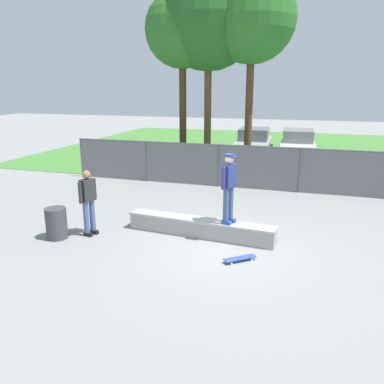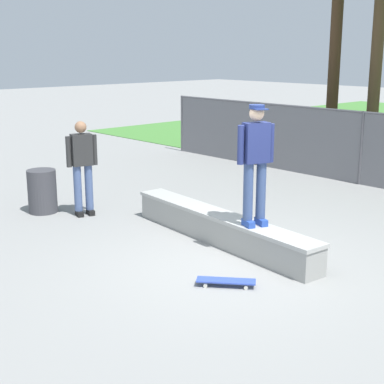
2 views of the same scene
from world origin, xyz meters
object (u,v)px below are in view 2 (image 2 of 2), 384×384
(skateboard, at_px, (226,281))
(bystander, at_px, (82,164))
(skateboarder, at_px, (256,159))
(concrete_ledge, at_px, (220,228))
(trash_bin, at_px, (42,191))

(skateboard, distance_m, bystander, 4.40)
(skateboarder, bearing_deg, bystander, -169.39)
(concrete_ledge, relative_size, trash_bin, 4.93)
(concrete_ledge, bearing_deg, skateboard, -42.93)
(skateboarder, bearing_deg, concrete_ledge, 174.56)
(concrete_ledge, distance_m, trash_bin, 3.87)
(concrete_ledge, distance_m, skateboarder, 1.50)
(concrete_ledge, height_order, bystander, bystander)
(skateboarder, relative_size, bystander, 1.01)
(bystander, bearing_deg, concrete_ledge, 14.76)
(concrete_ledge, bearing_deg, trash_bin, -160.92)
(concrete_ledge, bearing_deg, bystander, -165.24)
(concrete_ledge, relative_size, bystander, 2.30)
(skateboarder, height_order, bystander, skateboarder)
(skateboard, relative_size, trash_bin, 0.87)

